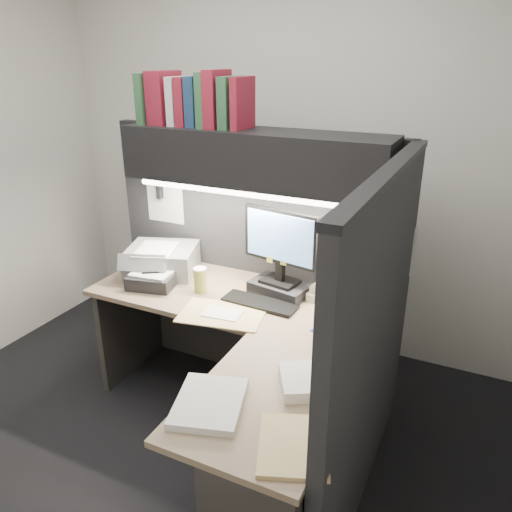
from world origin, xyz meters
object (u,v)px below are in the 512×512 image
monitor (280,261)px  coffee_cup (200,281)px  telephone (331,293)px  overhead_shelf (253,158)px  desk (242,408)px  keyboard (260,303)px  printer (162,260)px  notebook_stack (153,280)px

monitor → coffee_cup: 0.48m
telephone → overhead_shelf: bearing=-171.1°
telephone → desk: bearing=-95.1°
keyboard → printer: 0.77m
coffee_cup → desk: bearing=-44.0°
printer → coffee_cup: bearing=-40.6°
desk → notebook_stack: (-0.84, 0.46, 0.33)m
overhead_shelf → keyboard: (0.15, -0.24, -0.76)m
desk → keyboard: (-0.15, 0.51, 0.30)m
keyboard → coffee_cup: bearing=-177.5°
printer → notebook_stack: bearing=-90.4°
notebook_stack → coffee_cup: bearing=10.4°
desk → printer: 1.18m
coffee_cup → telephone: bearing=17.9°
telephone → monitor: bearing=-160.7°
telephone → coffee_cup: 0.76m
notebook_stack → telephone: bearing=15.8°
monitor → printer: 0.81m
coffee_cup → notebook_stack: coffee_cup is taller
monitor → notebook_stack: bearing=-151.7°
monitor → coffee_cup: bearing=-146.8°
printer → notebook_stack: (0.07, -0.20, -0.04)m
desk → notebook_stack: 1.01m
telephone → notebook_stack: bearing=-155.1°
desk → monitor: bearing=98.6°
notebook_stack → monitor: bearing=17.9°
keyboard → monitor: bearing=79.2°
keyboard → notebook_stack: size_ratio=1.60×
desk → monitor: 0.86m
overhead_shelf → monitor: overhead_shelf is taller
overhead_shelf → keyboard: size_ratio=3.62×
printer → monitor: bearing=-16.8°
coffee_cup → keyboard: bearing=-0.1°
monitor → notebook_stack: monitor is taller
overhead_shelf → keyboard: 0.81m
monitor → keyboard: (-0.04, -0.18, -0.19)m
coffee_cup → notebook_stack: size_ratio=0.52×
overhead_shelf → desk: bearing=-68.2°
coffee_cup → overhead_shelf: bearing=45.4°
desk → coffee_cup: 0.82m
overhead_shelf → printer: overhead_shelf is taller
monitor → notebook_stack: 0.79m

